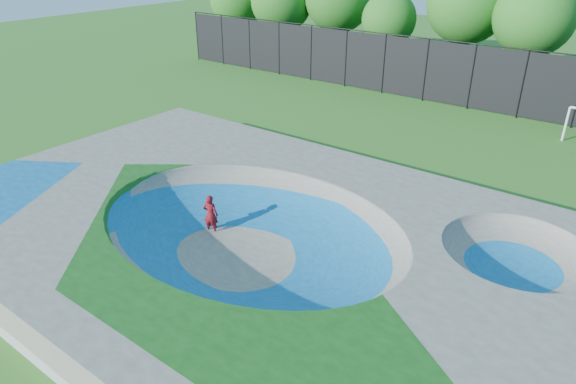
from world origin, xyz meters
name	(u,v)px	position (x,y,z in m)	size (l,w,h in m)	color
ground	(251,258)	(0.00, 0.00, 0.00)	(120.00, 120.00, 0.00)	#2A661C
skate_deck	(250,239)	(0.00, 0.00, 0.75)	(22.00, 14.00, 1.50)	gray
skater	(211,215)	(-2.19, 0.39, 0.77)	(0.56, 0.37, 1.54)	red
skateboard	(212,232)	(-2.19, 0.39, 0.03)	(0.78, 0.22, 0.05)	black
fence	(472,76)	(0.00, 21.00, 2.10)	(48.09, 0.09, 4.04)	black
treeline	(472,13)	(-2.33, 26.34, 5.04)	(54.02, 7.31, 8.55)	#443322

